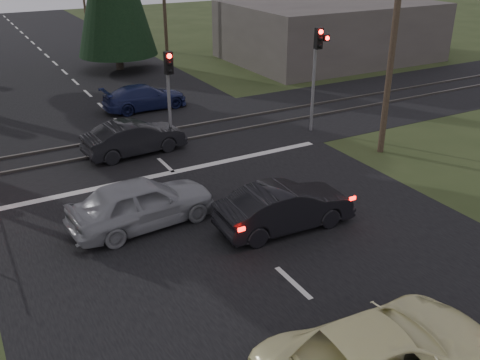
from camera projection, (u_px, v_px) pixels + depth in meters
ground at (293, 283)px, 14.06m from camera, size 120.00×120.00×0.00m
road at (157, 157)px, 22.00m from camera, size 14.00×100.00×0.01m
rail_corridor at (140, 142)px, 23.59m from camera, size 120.00×8.00×0.01m
stop_line at (173, 172)px, 20.57m from camera, size 13.00×0.35×0.00m
rail_near at (146, 147)px, 22.94m from camera, size 120.00×0.12×0.10m
rail_far at (134, 135)px, 24.21m from camera, size 120.00×0.12×0.10m
traffic_signal_right at (317, 60)px, 23.52m from camera, size 0.68×0.48×4.70m
traffic_signal_center at (169, 83)px, 21.81m from camera, size 0.32×0.48×4.10m
utility_pole_near at (394, 37)px, 20.59m from camera, size 1.80×0.26×9.00m
building_right at (330, 31)px, 38.62m from camera, size 14.00×10.00×4.00m
cream_coupe at (384, 355)px, 10.64m from camera, size 5.39×2.77×1.45m
dark_hatchback at (285, 207)px, 16.42m from camera, size 4.39×1.67×1.43m
silver_car at (142, 203)px, 16.54m from camera, size 4.75×2.26×1.57m
blue_sedan at (145, 97)px, 27.77m from camera, size 4.41×1.87×1.27m
dark_car_far at (134, 138)px, 22.06m from camera, size 4.30×1.81×1.38m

